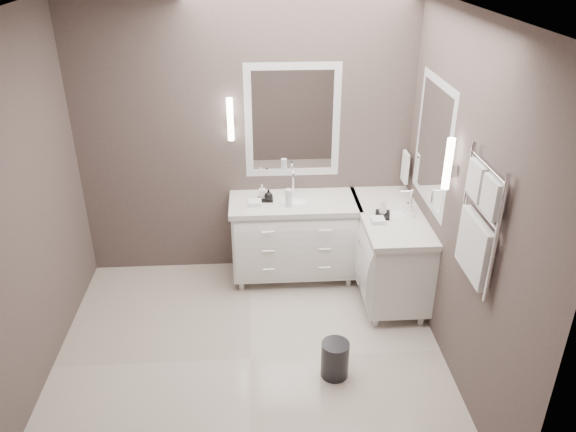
{
  "coord_description": "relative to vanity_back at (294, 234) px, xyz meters",
  "views": [
    {
      "loc": [
        0.08,
        -3.59,
        3.16
      ],
      "look_at": [
        0.36,
        0.7,
        0.96
      ],
      "focal_mm": 35.0,
      "sensor_mm": 36.0,
      "label": 1
    }
  ],
  "objects": [
    {
      "name": "wall_left",
      "position": [
        -2.06,
        -1.23,
        0.86
      ],
      "size": [
        0.01,
        3.0,
        2.7
      ],
      "primitive_type": "cube",
      "color": "#4E423E",
      "rests_on": "floor"
    },
    {
      "name": "sconce_back",
      "position": [
        -0.58,
        0.2,
        1.11
      ],
      "size": [
        0.06,
        0.06,
        0.4
      ],
      "color": "white",
      "rests_on": "wall_back"
    },
    {
      "name": "mirror_back",
      "position": [
        -0.0,
        0.26,
        1.06
      ],
      "size": [
        0.9,
        0.02,
        1.1
      ],
      "color": "white",
      "rests_on": "wall_back"
    },
    {
      "name": "ceiling",
      "position": [
        -0.45,
        -1.23,
        2.22
      ],
      "size": [
        3.2,
        3.0,
        0.01
      ],
      "primitive_type": "cube",
      "color": "white",
      "rests_on": "wall_back"
    },
    {
      "name": "wall_front",
      "position": [
        -0.45,
        -2.73,
        0.86
      ],
      "size": [
        3.2,
        0.01,
        2.7
      ],
      "primitive_type": "cube",
      "color": "#4E423E",
      "rests_on": "floor"
    },
    {
      "name": "waste_bin",
      "position": [
        0.22,
        -1.45,
        -0.33
      ],
      "size": [
        0.28,
        0.28,
        0.31
      ],
      "primitive_type": "cylinder",
      "rotation": [
        0.0,
        0.0,
        -0.31
      ],
      "color": "black",
      "rests_on": "floor"
    },
    {
      "name": "soap_bottle_b",
      "position": [
        -0.24,
        -0.01,
        0.44
      ],
      "size": [
        0.1,
        0.1,
        0.11
      ],
      "primitive_type": "imported",
      "rotation": [
        0.0,
        0.0,
        -0.23
      ],
      "color": "black",
      "rests_on": "amenity_tray_back"
    },
    {
      "name": "amenity_tray_back",
      "position": [
        -0.27,
        0.02,
        0.38
      ],
      "size": [
        0.15,
        0.11,
        0.02
      ],
      "primitive_type": "cube",
      "rotation": [
        0.0,
        0.0,
        -0.02
      ],
      "color": "black",
      "rests_on": "vanity_back"
    },
    {
      "name": "amenity_tray_right",
      "position": [
        0.77,
        -0.37,
        0.38
      ],
      "size": [
        0.16,
        0.19,
        0.03
      ],
      "primitive_type": "cube",
      "rotation": [
        0.0,
        0.0,
        -0.23
      ],
      "color": "black",
      "rests_on": "vanity_right"
    },
    {
      "name": "vanity_right",
      "position": [
        0.88,
        -0.33,
        0.0
      ],
      "size": [
        0.59,
        1.24,
        0.97
      ],
      "color": "white",
      "rests_on": "floor"
    },
    {
      "name": "sconce_right",
      "position": [
        1.08,
        -1.01,
        1.11
      ],
      "size": [
        0.06,
        0.06,
        0.4
      ],
      "color": "white",
      "rests_on": "wall_right"
    },
    {
      "name": "towel_bar_corner",
      "position": [
        1.09,
        0.13,
        0.63
      ],
      "size": [
        0.03,
        0.22,
        0.3
      ],
      "color": "white",
      "rests_on": "wall_right"
    },
    {
      "name": "floor",
      "position": [
        -0.45,
        -1.23,
        -0.49
      ],
      "size": [
        3.2,
        3.0,
        0.01
      ],
      "primitive_type": "cube",
      "color": "beige",
      "rests_on": "ground"
    },
    {
      "name": "soap_bottle_c",
      "position": [
        0.77,
        -0.37,
        0.47
      ],
      "size": [
        0.07,
        0.07,
        0.17
      ],
      "primitive_type": "imported",
      "rotation": [
        0.0,
        0.0,
        -0.08
      ],
      "color": "white",
      "rests_on": "amenity_tray_right"
    },
    {
      "name": "water_bottle",
      "position": [
        -0.06,
        -0.13,
        0.45
      ],
      "size": [
        0.07,
        0.07,
        0.18
      ],
      "primitive_type": "cylinder",
      "rotation": [
        0.0,
        0.0,
        0.2
      ],
      "color": "silver",
      "rests_on": "vanity_back"
    },
    {
      "name": "soap_bottle_a",
      "position": [
        -0.3,
        0.04,
        0.45
      ],
      "size": [
        0.06,
        0.06,
        0.13
      ],
      "primitive_type": "imported",
      "rotation": [
        0.0,
        0.0,
        -0.08
      ],
      "color": "white",
      "rests_on": "amenity_tray_back"
    },
    {
      "name": "vanity_back",
      "position": [
        0.0,
        0.0,
        0.0
      ],
      "size": [
        1.24,
        0.59,
        0.97
      ],
      "color": "white",
      "rests_on": "floor"
    },
    {
      "name": "mirror_right",
      "position": [
        1.14,
        -0.43,
        1.06
      ],
      "size": [
        0.02,
        0.9,
        1.1
      ],
      "color": "white",
      "rests_on": "wall_right"
    },
    {
      "name": "wall_back",
      "position": [
        -0.45,
        0.28,
        0.86
      ],
      "size": [
        3.2,
        0.01,
        2.7
      ],
      "primitive_type": "cube",
      "color": "#4E423E",
      "rests_on": "floor"
    },
    {
      "name": "towel_ladder",
      "position": [
        1.1,
        -1.63,
        0.91
      ],
      "size": [
        0.06,
        0.58,
        0.9
      ],
      "color": "white",
      "rests_on": "wall_right"
    },
    {
      "name": "wall_right",
      "position": [
        1.15,
        -1.23,
        0.86
      ],
      "size": [
        0.01,
        3.0,
        2.7
      ],
      "primitive_type": "cube",
      "color": "#4E423E",
      "rests_on": "floor"
    }
  ]
}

